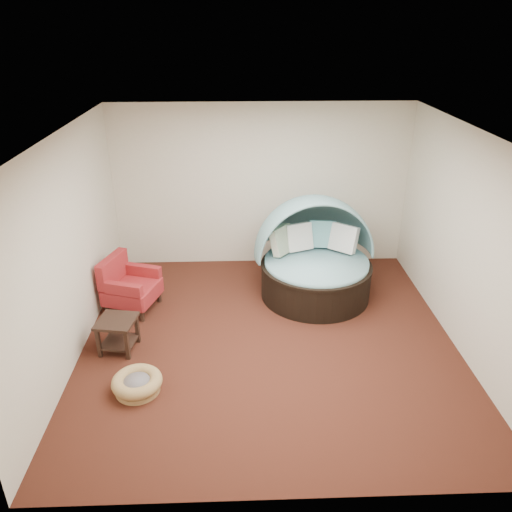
{
  "coord_description": "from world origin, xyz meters",
  "views": [
    {
      "loc": [
        -0.39,
        -5.65,
        3.99
      ],
      "look_at": [
        -0.16,
        0.6,
        1.0
      ],
      "focal_mm": 35.0,
      "sensor_mm": 36.0,
      "label": 1
    }
  ],
  "objects_px": {
    "red_armchair": "(128,286)",
    "side_table": "(118,330)",
    "pet_basket": "(137,383)",
    "canopy_daybed": "(315,251)"
  },
  "relations": [
    {
      "from": "pet_basket",
      "to": "red_armchair",
      "type": "relative_size",
      "value": 0.68
    },
    {
      "from": "pet_basket",
      "to": "side_table",
      "type": "bearing_deg",
      "value": 114.59
    },
    {
      "from": "canopy_daybed",
      "to": "side_table",
      "type": "xyz_separation_m",
      "value": [
        -2.79,
        -1.43,
        -0.43
      ]
    },
    {
      "from": "pet_basket",
      "to": "side_table",
      "type": "height_order",
      "value": "side_table"
    },
    {
      "from": "red_armchair",
      "to": "side_table",
      "type": "bearing_deg",
      "value": -69.55
    },
    {
      "from": "pet_basket",
      "to": "red_armchair",
      "type": "height_order",
      "value": "red_armchair"
    },
    {
      "from": "red_armchair",
      "to": "canopy_daybed",
      "type": "bearing_deg",
      "value": 25.27
    },
    {
      "from": "side_table",
      "to": "red_armchair",
      "type": "bearing_deg",
      "value": 92.79
    },
    {
      "from": "canopy_daybed",
      "to": "red_armchair",
      "type": "xyz_separation_m",
      "value": [
        -2.84,
        -0.38,
        -0.34
      ]
    },
    {
      "from": "canopy_daybed",
      "to": "red_armchair",
      "type": "distance_m",
      "value": 2.88
    }
  ]
}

